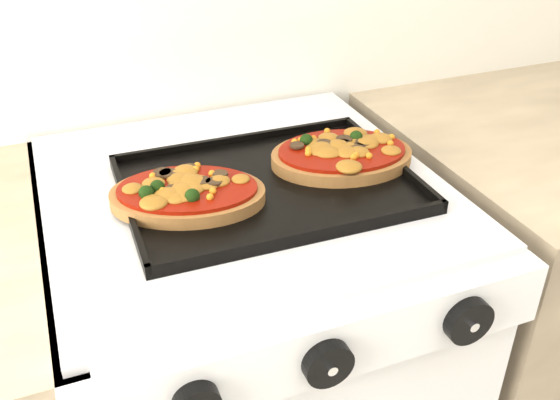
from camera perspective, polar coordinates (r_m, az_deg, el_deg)
name	(u,v)px	position (r m, az deg, el deg)	size (l,w,h in m)	color
stove	(250,392)	(1.24, -2.73, -17.15)	(0.60, 0.60, 0.91)	silver
control_panel	(330,349)	(0.75, 4.62, -13.42)	(0.60, 0.02, 0.09)	silver
knob_center	(328,364)	(0.73, 4.40, -14.70)	(0.06, 0.06, 0.02)	black
knob_right	(468,321)	(0.82, 16.84, -10.55)	(0.06, 0.06, 0.02)	black
baking_tray	(268,183)	(0.93, -1.14, 1.59)	(0.42, 0.31, 0.02)	black
pizza_left	(188,192)	(0.89, -8.45, 0.70)	(0.22, 0.15, 0.03)	#986434
pizza_right	(342,154)	(0.99, 5.67, 4.24)	(0.22, 0.16, 0.03)	#986434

